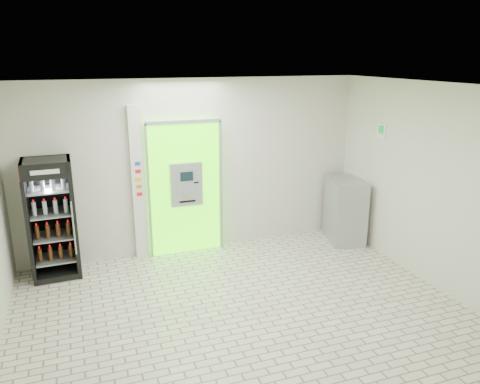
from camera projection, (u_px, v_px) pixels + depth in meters
name	position (u px, v px, depth m)	size (l,w,h in m)	color
ground	(244.00, 316.00, 6.26)	(6.00, 6.00, 0.00)	#BFB09E
room_shell	(244.00, 183.00, 5.74)	(6.00, 6.00, 6.00)	beige
atm_assembly	(185.00, 187.00, 8.05)	(1.30, 0.24, 2.33)	#43FF04
pillar	(138.00, 183.00, 7.79)	(0.22, 0.11, 2.60)	silver
beverage_cooler	(52.00, 221.00, 7.22)	(0.72, 0.68, 1.87)	black
steel_cabinet	(345.00, 210.00, 8.68)	(0.80, 1.00, 1.17)	#9A9CA1
exit_sign	(381.00, 131.00, 7.90)	(0.02, 0.22, 0.26)	white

